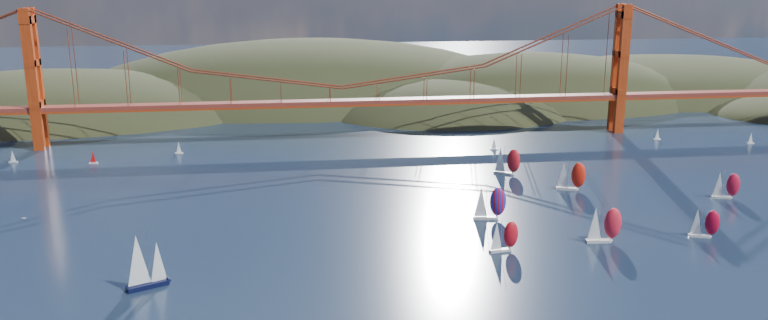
{
  "coord_description": "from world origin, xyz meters",
  "views": [
    {
      "loc": [
        -23.5,
        -125.26,
        69.48
      ],
      "look_at": [
        5.4,
        90.0,
        13.78
      ],
      "focal_mm": 35.0,
      "sensor_mm": 36.0,
      "label": 1
    }
  ],
  "objects_px": {
    "racer_0": "(503,236)",
    "racer_1": "(604,224)",
    "racer_5": "(507,161)",
    "racer_3": "(571,175)",
    "racer_rwb": "(489,202)",
    "sloop_navy": "(144,262)",
    "racer_2": "(704,223)",
    "racer_4": "(726,185)"
  },
  "relations": [
    {
      "from": "racer_0",
      "to": "sloop_navy",
      "type": "bearing_deg",
      "value": 178.23
    },
    {
      "from": "racer_0",
      "to": "racer_2",
      "type": "xyz_separation_m",
      "value": [
        55.76,
        2.84,
        -0.06
      ]
    },
    {
      "from": "racer_1",
      "to": "racer_4",
      "type": "relative_size",
      "value": 1.14
    },
    {
      "from": "racer_1",
      "to": "racer_2",
      "type": "height_order",
      "value": "racer_1"
    },
    {
      "from": "racer_0",
      "to": "racer_1",
      "type": "distance_m",
      "value": 27.82
    },
    {
      "from": "sloop_navy",
      "to": "racer_2",
      "type": "relative_size",
      "value": 1.64
    },
    {
      "from": "racer_3",
      "to": "racer_4",
      "type": "distance_m",
      "value": 46.91
    },
    {
      "from": "racer_4",
      "to": "racer_5",
      "type": "distance_m",
      "value": 69.56
    },
    {
      "from": "sloop_navy",
      "to": "racer_3",
      "type": "bearing_deg",
      "value": 0.1
    },
    {
      "from": "racer_0",
      "to": "racer_2",
      "type": "bearing_deg",
      "value": -6.27
    },
    {
      "from": "racer_2",
      "to": "racer_4",
      "type": "distance_m",
      "value": 40.68
    },
    {
      "from": "racer_5",
      "to": "racer_rwb",
      "type": "relative_size",
      "value": 0.98
    },
    {
      "from": "racer_1",
      "to": "racer_2",
      "type": "relative_size",
      "value": 1.22
    },
    {
      "from": "racer_3",
      "to": "racer_rwb",
      "type": "height_order",
      "value": "racer_rwb"
    },
    {
      "from": "racer_3",
      "to": "racer_rwb",
      "type": "bearing_deg",
      "value": -125.34
    },
    {
      "from": "racer_rwb",
      "to": "sloop_navy",
      "type": "bearing_deg",
      "value": -150.14
    },
    {
      "from": "sloop_navy",
      "to": "racer_4",
      "type": "xyz_separation_m",
      "value": [
        167.15,
        45.64,
        -1.9
      ]
    },
    {
      "from": "racer_0",
      "to": "racer_rwb",
      "type": "bearing_deg",
      "value": 73.73
    },
    {
      "from": "racer_4",
      "to": "racer_5",
      "type": "relative_size",
      "value": 0.88
    },
    {
      "from": "racer_3",
      "to": "racer_rwb",
      "type": "relative_size",
      "value": 0.98
    },
    {
      "from": "racer_rwb",
      "to": "racer_0",
      "type": "bearing_deg",
      "value": -89.29
    },
    {
      "from": "racer_1",
      "to": "racer_3",
      "type": "distance_m",
      "value": 47.78
    },
    {
      "from": "racer_4",
      "to": "racer_5",
      "type": "bearing_deg",
      "value": 164.46
    },
    {
      "from": "racer_4",
      "to": "racer_rwb",
      "type": "xyz_separation_m",
      "value": [
        -78.23,
        -9.59,
        0.69
      ]
    },
    {
      "from": "racer_1",
      "to": "racer_3",
      "type": "relative_size",
      "value": 1.01
    },
    {
      "from": "racer_3",
      "to": "racer_1",
      "type": "bearing_deg",
      "value": -82.76
    },
    {
      "from": "racer_2",
      "to": "racer_5",
      "type": "distance_m",
      "value": 75.88
    },
    {
      "from": "racer_1",
      "to": "racer_3",
      "type": "height_order",
      "value": "racer_1"
    },
    {
      "from": "sloop_navy",
      "to": "racer_2",
      "type": "xyz_separation_m",
      "value": [
        141.58,
        14.0,
        -2.18
      ]
    },
    {
      "from": "racer_5",
      "to": "racer_4",
      "type": "bearing_deg",
      "value": -1.06
    },
    {
      "from": "racer_3",
      "to": "racer_rwb",
      "type": "xyz_separation_m",
      "value": [
        -33.86,
        -24.79,
        0.1
      ]
    },
    {
      "from": "sloop_navy",
      "to": "racer_5",
      "type": "distance_m",
      "value": 135.44
    },
    {
      "from": "racer_rwb",
      "to": "racer_5",
      "type": "bearing_deg",
      "value": 75.41
    },
    {
      "from": "racer_3",
      "to": "racer_4",
      "type": "xyz_separation_m",
      "value": [
        44.38,
        -15.2,
        -0.59
      ]
    },
    {
      "from": "racer_0",
      "to": "racer_1",
      "type": "xyz_separation_m",
      "value": [
        27.66,
        2.81,
        0.85
      ]
    },
    {
      "from": "racer_rwb",
      "to": "racer_1",
      "type": "bearing_deg",
      "value": -34.15
    },
    {
      "from": "racer_0",
      "to": "racer_3",
      "type": "height_order",
      "value": "racer_3"
    },
    {
      "from": "racer_1",
      "to": "racer_2",
      "type": "distance_m",
      "value": 28.11
    },
    {
      "from": "racer_1",
      "to": "racer_rwb",
      "type": "bearing_deg",
      "value": 140.96
    },
    {
      "from": "sloop_navy",
      "to": "racer_1",
      "type": "bearing_deg",
      "value": -19.24
    },
    {
      "from": "racer_2",
      "to": "racer_4",
      "type": "xyz_separation_m",
      "value": [
        25.57,
        31.64,
        0.28
      ]
    },
    {
      "from": "racer_0",
      "to": "racer_5",
      "type": "height_order",
      "value": "racer_5"
    }
  ]
}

